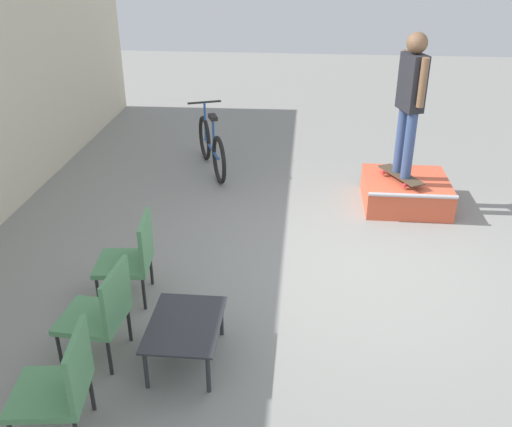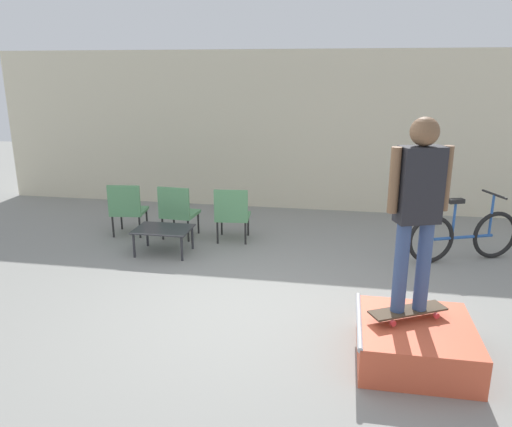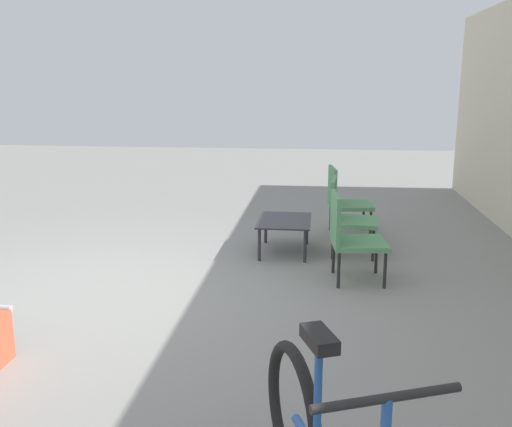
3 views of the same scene
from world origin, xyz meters
name	(u,v)px [view 2 (image 2 of 3)]	position (x,y,z in m)	size (l,w,h in m)	color
ground_plane	(252,310)	(0.00, 0.00, 0.00)	(24.00, 24.00, 0.00)	gray
house_wall_back	(295,132)	(0.00, 4.44, 1.50)	(12.00, 0.06, 3.00)	beige
skate_ramp_box	(415,342)	(1.68, -0.71, 0.18)	(1.08, 1.09, 0.39)	#DB5638
skateboard_on_ramp	(408,311)	(1.61, -0.61, 0.45)	(0.76, 0.53, 0.07)	#473828
person_skater	(418,200)	(1.61, -0.61, 1.53)	(0.54, 0.32, 1.79)	#384C7A
coffee_table	(163,231)	(-1.63, 1.59, 0.34)	(0.82, 0.60, 0.39)	#2D2D33
patio_chair_left	(127,208)	(-2.50, 2.28, 0.47)	(0.58, 0.58, 0.87)	black
patio_chair_center	(178,210)	(-1.64, 2.28, 0.47)	(0.56, 0.56, 0.87)	black
patio_chair_right	(232,213)	(-0.74, 2.28, 0.47)	(0.57, 0.57, 0.87)	black
bicycle	(464,236)	(2.67, 2.06, 0.37)	(1.61, 0.74, 0.97)	black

